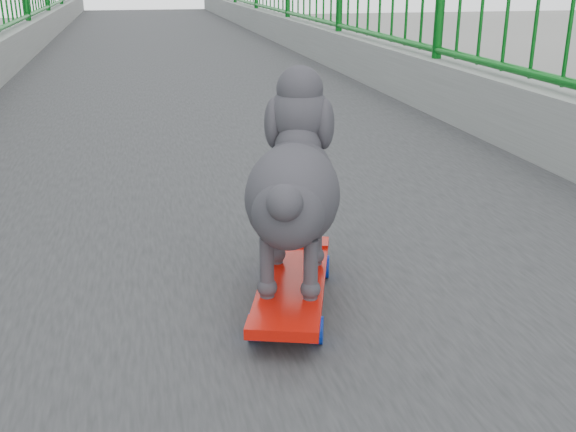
{
  "coord_description": "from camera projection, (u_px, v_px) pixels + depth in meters",
  "views": [
    {
      "loc": [
        -0.37,
        -3.79,
        7.78
      ],
      "look_at": [
        -0.02,
        -2.27,
        7.22
      ],
      "focal_mm": 42.0,
      "sensor_mm": 36.0,
      "label": 1
    }
  ],
  "objects": [
    {
      "name": "railing",
      "position": [
        201.0,
        81.0,
        3.74
      ],
      "size": [
        3.0,
        24.0,
        1.42
      ],
      "color": "gray",
      "rests_on": "footbridge"
    },
    {
      "name": "poodle",
      "position": [
        294.0,
        182.0,
        1.6
      ],
      "size": [
        0.32,
        0.52,
        0.45
      ],
      "rotation": [
        0.0,
        0.0,
        -0.32
      ],
      "color": "#333036",
      "rests_on": "skateboard"
    },
    {
      "name": "footbridge",
      "position": [
        215.0,
        387.0,
        4.42
      ],
      "size": [
        3.0,
        24.0,
        7.0
      ],
      "color": "#2D2D2F",
      "rests_on": "ground"
    },
    {
      "name": "skateboard",
      "position": [
        292.0,
        286.0,
        1.66
      ],
      "size": [
        0.32,
        0.56,
        0.07
      ],
      "rotation": [
        0.0,
        0.0,
        -0.32
      ],
      "color": "red",
      "rests_on": "footbridge"
    }
  ]
}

